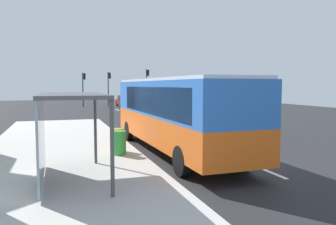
{
  "coord_description": "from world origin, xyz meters",
  "views": [
    {
      "loc": [
        -6.49,
        -10.68,
        2.92
      ],
      "look_at": [
        -1.0,
        5.97,
        1.5
      ],
      "focal_mm": 35.96,
      "sensor_mm": 36.0,
      "label": 1
    }
  ],
  "objects_px": {
    "bus": "(174,110)",
    "recycling_bin_orange": "(116,140)",
    "white_van": "(151,102)",
    "sedan_near": "(125,101)",
    "bus_shelter": "(61,114)",
    "traffic_light_far_side": "(84,84)",
    "traffic_light_near_side": "(147,82)",
    "recycling_bin_green": "(119,143)",
    "sedan_far": "(135,103)",
    "traffic_light_median": "(109,83)"
  },
  "relations": [
    {
      "from": "bus",
      "to": "recycling_bin_orange",
      "type": "distance_m",
      "value": 2.76
    },
    {
      "from": "white_van",
      "to": "sedan_near",
      "type": "relative_size",
      "value": 1.2
    },
    {
      "from": "white_van",
      "to": "bus_shelter",
      "type": "distance_m",
      "value": 23.21
    },
    {
      "from": "sedan_near",
      "to": "white_van",
      "type": "bearing_deg",
      "value": -90.41
    },
    {
      "from": "white_van",
      "to": "recycling_bin_orange",
      "type": "bearing_deg",
      "value": -109.81
    },
    {
      "from": "white_van",
      "to": "traffic_light_far_side",
      "type": "height_order",
      "value": "traffic_light_far_side"
    },
    {
      "from": "recycling_bin_orange",
      "to": "traffic_light_near_side",
      "type": "height_order",
      "value": "traffic_light_near_side"
    },
    {
      "from": "traffic_light_near_side",
      "to": "sedan_near",
      "type": "bearing_deg",
      "value": -179.64
    },
    {
      "from": "recycling_bin_green",
      "to": "traffic_light_near_side",
      "type": "distance_m",
      "value": 34.12
    },
    {
      "from": "white_van",
      "to": "traffic_light_near_side",
      "type": "relative_size",
      "value": 1.03
    },
    {
      "from": "sedan_far",
      "to": "bus_shelter",
      "type": "bearing_deg",
      "value": -106.6
    },
    {
      "from": "sedan_far",
      "to": "white_van",
      "type": "bearing_deg",
      "value": -90.73
    },
    {
      "from": "sedan_far",
      "to": "traffic_light_median",
      "type": "bearing_deg",
      "value": 103.22
    },
    {
      "from": "traffic_light_far_side",
      "to": "bus_shelter",
      "type": "distance_m",
      "value": 36.64
    },
    {
      "from": "traffic_light_near_side",
      "to": "white_van",
      "type": "bearing_deg",
      "value": -103.13
    },
    {
      "from": "bus",
      "to": "white_van",
      "type": "xyz_separation_m",
      "value": [
        3.91,
        17.87,
        -0.5
      ]
    },
    {
      "from": "sedan_far",
      "to": "recycling_bin_orange",
      "type": "xyz_separation_m",
      "value": [
        -6.5,
        -25.43,
        -0.14
      ]
    },
    {
      "from": "bus_shelter",
      "to": "bus",
      "type": "bearing_deg",
      "value": 38.02
    },
    {
      "from": "white_van",
      "to": "bus",
      "type": "bearing_deg",
      "value": -102.35
    },
    {
      "from": "recycling_bin_green",
      "to": "bus",
      "type": "bearing_deg",
      "value": 13.43
    },
    {
      "from": "recycling_bin_green",
      "to": "recycling_bin_orange",
      "type": "height_order",
      "value": "same"
    },
    {
      "from": "recycling_bin_orange",
      "to": "traffic_light_near_side",
      "type": "distance_m",
      "value": 33.46
    },
    {
      "from": "bus",
      "to": "traffic_light_near_side",
      "type": "distance_m",
      "value": 32.85
    },
    {
      "from": "recycling_bin_orange",
      "to": "traffic_light_far_side",
      "type": "distance_m",
      "value": 32.81
    },
    {
      "from": "recycling_bin_orange",
      "to": "traffic_light_median",
      "type": "bearing_deg",
      "value": 82.18
    },
    {
      "from": "sedan_near",
      "to": "recycling_bin_green",
      "type": "relative_size",
      "value": 4.64
    },
    {
      "from": "white_van",
      "to": "traffic_light_far_side",
      "type": "xyz_separation_m",
      "value": [
        -5.3,
        14.94,
        1.74
      ]
    },
    {
      "from": "recycling_bin_green",
      "to": "bus_shelter",
      "type": "relative_size",
      "value": 0.24
    },
    {
      "from": "bus",
      "to": "sedan_near",
      "type": "relative_size",
      "value": 2.51
    },
    {
      "from": "recycling_bin_orange",
      "to": "bus_shelter",
      "type": "bearing_deg",
      "value": -120.34
    },
    {
      "from": "bus",
      "to": "traffic_light_far_side",
      "type": "height_order",
      "value": "traffic_light_far_side"
    },
    {
      "from": "bus",
      "to": "recycling_bin_orange",
      "type": "height_order",
      "value": "bus"
    },
    {
      "from": "recycling_bin_orange",
      "to": "traffic_light_far_side",
      "type": "xyz_separation_m",
      "value": [
        1.1,
        32.7,
        2.43
      ]
    },
    {
      "from": "bus",
      "to": "traffic_light_far_side",
      "type": "relative_size",
      "value": 2.4
    },
    {
      "from": "sedan_near",
      "to": "traffic_light_far_side",
      "type": "relative_size",
      "value": 0.96
    },
    {
      "from": "recycling_bin_orange",
      "to": "traffic_light_far_side",
      "type": "height_order",
      "value": "traffic_light_far_side"
    },
    {
      "from": "bus_shelter",
      "to": "traffic_light_far_side",
      "type": "bearing_deg",
      "value": 84.8
    },
    {
      "from": "sedan_far",
      "to": "traffic_light_median",
      "type": "height_order",
      "value": "traffic_light_median"
    },
    {
      "from": "sedan_near",
      "to": "sedan_far",
      "type": "distance_m",
      "value": 6.45
    },
    {
      "from": "sedan_far",
      "to": "recycling_bin_orange",
      "type": "relative_size",
      "value": 4.7
    },
    {
      "from": "white_van",
      "to": "sedan_far",
      "type": "xyz_separation_m",
      "value": [
        0.1,
        7.67,
        -0.55
      ]
    },
    {
      "from": "sedan_near",
      "to": "recycling_bin_orange",
      "type": "relative_size",
      "value": 4.64
    },
    {
      "from": "bus",
      "to": "sedan_near",
      "type": "xyz_separation_m",
      "value": [
        4.01,
        31.99,
        -1.05
      ]
    },
    {
      "from": "bus",
      "to": "recycling_bin_green",
      "type": "relative_size",
      "value": 11.64
    },
    {
      "from": "traffic_light_far_side",
      "to": "bus_shelter",
      "type": "xyz_separation_m",
      "value": [
        -3.32,
        -36.48,
        -0.99
      ]
    },
    {
      "from": "traffic_light_near_side",
      "to": "bus_shelter",
      "type": "relative_size",
      "value": 1.29
    },
    {
      "from": "bus",
      "to": "traffic_light_far_side",
      "type": "bearing_deg",
      "value": 92.41
    },
    {
      "from": "traffic_light_near_side",
      "to": "bus_shelter",
      "type": "height_order",
      "value": "traffic_light_near_side"
    },
    {
      "from": "recycling_bin_green",
      "to": "traffic_light_median",
      "type": "bearing_deg",
      "value": 82.34
    },
    {
      "from": "bus",
      "to": "sedan_far",
      "type": "relative_size",
      "value": 2.48
    }
  ]
}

